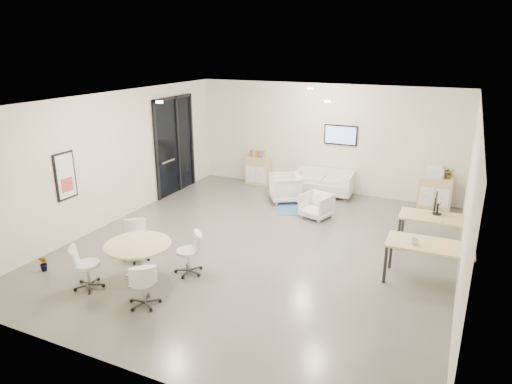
{
  "coord_description": "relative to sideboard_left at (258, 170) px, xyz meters",
  "views": [
    {
      "loc": [
        3.79,
        -8.48,
        4.28
      ],
      "look_at": [
        -0.33,
        0.4,
        1.09
      ],
      "focal_mm": 32.0,
      "sensor_mm": 36.0,
      "label": 1
    }
  ],
  "objects": [
    {
      "name": "ceiling_spots",
      "position": [
        1.85,
        -3.44,
        2.75
      ],
      "size": [
        3.14,
        4.14,
        0.03
      ],
      "color": "#FFEAC6",
      "rests_on": "room_shell"
    },
    {
      "name": "round_table",
      "position": [
        0.59,
        -6.66,
        0.23
      ],
      "size": [
        1.23,
        1.23,
        0.75
      ],
      "color": "#DBB084",
      "rests_on": "room_shell"
    },
    {
      "name": "desk_rear",
      "position": [
        5.51,
        -2.89,
        0.26
      ],
      "size": [
        1.51,
        0.8,
        0.77
      ],
      "rotation": [
        0.0,
        0.0,
        0.04
      ],
      "color": "#DBB084",
      "rests_on": "room_shell"
    },
    {
      "name": "cup",
      "position": [
        5.26,
        -4.63,
        0.43
      ],
      "size": [
        0.14,
        0.11,
        0.13
      ],
      "primitive_type": "imported",
      "rotation": [
        0.0,
        0.0,
        -0.06
      ],
      "color": "white",
      "rests_on": "desk_front"
    },
    {
      "name": "armchair_right",
      "position": [
        2.61,
        -2.11,
        -0.08
      ],
      "size": [
        0.84,
        0.82,
        0.7
      ],
      "primitive_type": "imported",
      "rotation": [
        0.0,
        0.0,
        -0.3
      ],
      "color": "silver",
      "rests_on": "room_shell"
    },
    {
      "name": "monitor",
      "position": [
        5.47,
        -2.74,
        0.57
      ],
      "size": [
        0.2,
        0.5,
        0.44
      ],
      "color": "black",
      "rests_on": "desk_rear"
    },
    {
      "name": "books",
      "position": [
        -0.04,
        0.0,
        0.55
      ],
      "size": [
        0.45,
        0.14,
        0.22
      ],
      "color": "red",
      "rests_on": "sideboard_left"
    },
    {
      "name": "plant_cabinet",
      "position": [
        5.58,
        0.02,
        0.54
      ],
      "size": [
        0.32,
        0.34,
        0.23
      ],
      "primitive_type": "imported",
      "rotation": [
        0.0,
        0.0,
        0.18
      ],
      "color": "#3F7F3F",
      "rests_on": "sideboard_right"
    },
    {
      "name": "room_shell",
      "position": [
        2.05,
        -4.27,
        1.17
      ],
      "size": [
        9.6,
        10.6,
        4.8
      ],
      "color": "#54514C",
      "rests_on": "ground"
    },
    {
      "name": "desk_front",
      "position": [
        5.52,
        -4.5,
        0.28
      ],
      "size": [
        1.54,
        0.79,
        0.79
      ],
      "rotation": [
        0.0,
        0.0,
        0.02
      ],
      "color": "#DBB084",
      "rests_on": "room_shell"
    },
    {
      "name": "blue_rug",
      "position": [
        2.15,
        -1.71,
        -0.43
      ],
      "size": [
        1.67,
        1.36,
        0.01
      ],
      "primitive_type": "cube",
      "rotation": [
        0.0,
        0.0,
        0.31
      ],
      "color": "#2F5292",
      "rests_on": "room_shell"
    },
    {
      "name": "meeting_chairs",
      "position": [
        0.59,
        -6.66,
        -0.02
      ],
      "size": [
        2.18,
        2.18,
        0.82
      ],
      "color": "white",
      "rests_on": "room_shell"
    },
    {
      "name": "artwork",
      "position": [
        -1.92,
        -5.87,
        1.11
      ],
      "size": [
        0.05,
        0.54,
        1.04
      ],
      "color": "black",
      "rests_on": "room_shell"
    },
    {
      "name": "loveseat",
      "position": [
        2.23,
        -0.2,
        -0.09
      ],
      "size": [
        1.74,
        0.95,
        0.63
      ],
      "rotation": [
        0.0,
        0.0,
        0.06
      ],
      "color": "silver",
      "rests_on": "room_shell"
    },
    {
      "name": "armchair_left",
      "position": [
        1.41,
        -1.23,
        -0.01
      ],
      "size": [
        1.09,
        1.11,
        0.85
      ],
      "primitive_type": "imported",
      "rotation": [
        0.0,
        0.0,
        -1.02
      ],
      "color": "silver",
      "rests_on": "room_shell"
    },
    {
      "name": "glass_door",
      "position": [
        -1.9,
        -1.76,
        1.07
      ],
      "size": [
        0.09,
        1.9,
        2.85
      ],
      "color": "black",
      "rests_on": "room_shell"
    },
    {
      "name": "sideboard_left",
      "position": [
        0.0,
        0.0,
        0.0
      ],
      "size": [
        0.77,
        0.4,
        0.87
      ],
      "color": "#DBB084",
      "rests_on": "room_shell"
    },
    {
      "name": "plant_floor",
      "position": [
        -1.35,
        -7.18,
        -0.36
      ],
      "size": [
        0.22,
        0.35,
        0.14
      ],
      "primitive_type": "imported",
      "rotation": [
        0.0,
        0.0,
        -0.13
      ],
      "color": "#3F7F3F",
      "rests_on": "room_shell"
    },
    {
      "name": "wall_tv",
      "position": [
        2.55,
        0.19,
        1.32
      ],
      "size": [
        0.98,
        0.06,
        0.58
      ],
      "color": "black",
      "rests_on": "room_shell"
    },
    {
      "name": "sideboard_right",
      "position": [
        5.3,
        -0.01,
        -0.01
      ],
      "size": [
        0.86,
        0.42,
        0.86
      ],
      "color": "#DBB084",
      "rests_on": "room_shell"
    },
    {
      "name": "printer",
      "position": [
        5.21,
        -0.0,
        0.58
      ],
      "size": [
        0.51,
        0.44,
        0.34
      ],
      "rotation": [
        0.0,
        0.0,
        0.1
      ],
      "color": "white",
      "rests_on": "sideboard_right"
    }
  ]
}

